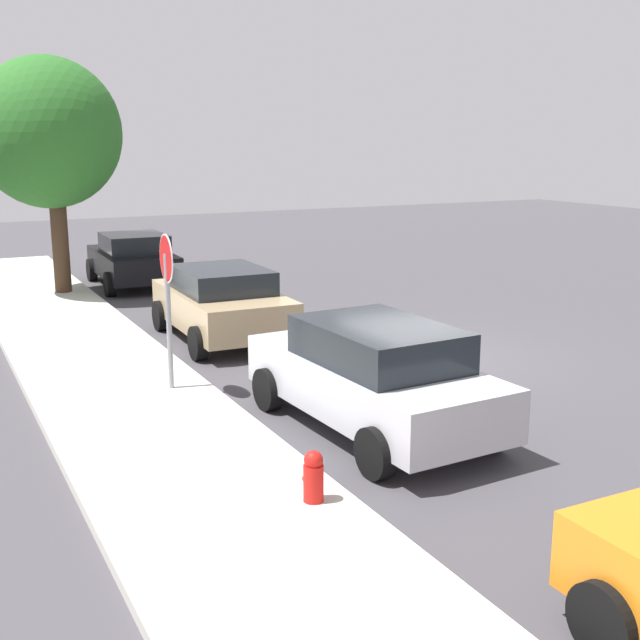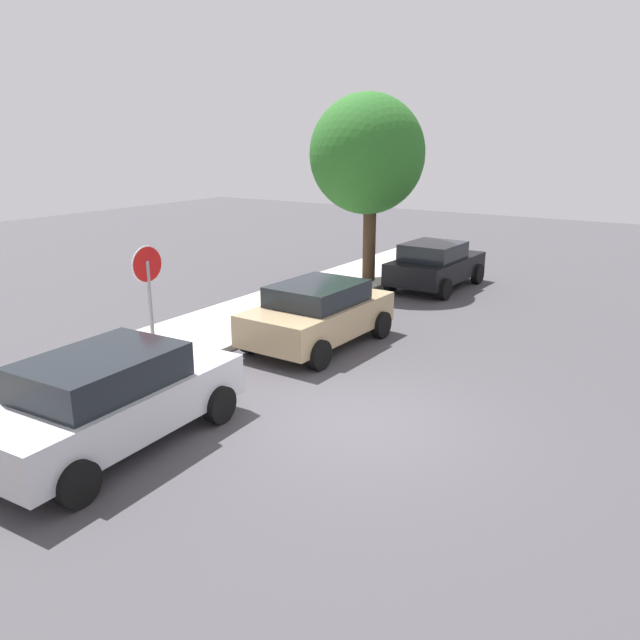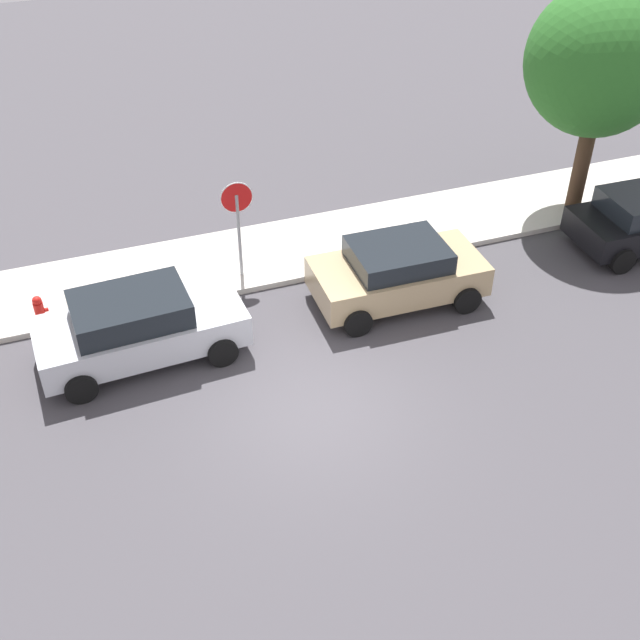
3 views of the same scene
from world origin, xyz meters
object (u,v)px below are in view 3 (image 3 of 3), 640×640
object	(u,v)px
stop_sign	(238,215)
fire_hydrant	(39,310)
parked_car_tan	(398,272)
street_tree_near_corner	(599,61)
parked_car_silver	(139,326)

from	to	relation	value
stop_sign	fire_hydrant	bearing A→B (deg)	-177.92
parked_car_tan	fire_hydrant	size ratio (longest dim) A/B	5.41
parked_car_tan	street_tree_near_corner	world-z (taller)	street_tree_near_corner
stop_sign	parked_car_tan	size ratio (longest dim) A/B	0.66
parked_car_silver	stop_sign	bearing A→B (deg)	37.19
stop_sign	parked_car_silver	bearing A→B (deg)	-142.81
street_tree_near_corner	stop_sign	bearing A→B (deg)	-178.95
parked_car_tan	fire_hydrant	bearing A→B (deg)	166.59
parked_car_silver	fire_hydrant	size ratio (longest dim) A/B	6.01
parked_car_silver	fire_hydrant	bearing A→B (deg)	135.35
parked_car_silver	street_tree_near_corner	world-z (taller)	street_tree_near_corner
stop_sign	fire_hydrant	world-z (taller)	stop_sign
street_tree_near_corner	parked_car_tan	bearing A→B (deg)	-160.22
fire_hydrant	parked_car_tan	bearing A→B (deg)	-13.41
parked_car_silver	street_tree_near_corner	bearing A→B (deg)	10.61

